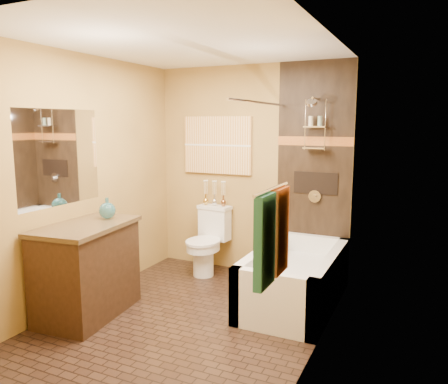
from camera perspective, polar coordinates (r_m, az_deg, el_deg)
The scene contains 23 objects.
floor at distance 4.30m, azimuth -4.46°, elevation -16.08°, with size 3.00×3.00×0.00m, color black.
wall_left at distance 4.65m, azimuth -17.62°, elevation 1.53°, with size 0.02×3.00×2.50m, color #AF8A44.
wall_right at distance 3.50m, azimuth 12.60°, elevation -0.59°, with size 0.02×3.00×2.50m, color #AF8A44.
wall_back at distance 5.28m, azimuth 3.47°, elevation 2.78°, with size 2.40×0.02×2.50m, color #AF8A44.
wall_front at distance 2.76m, azimuth -20.43°, elevation -3.49°, with size 2.40×0.02×2.50m, color #AF8A44.
ceiling at distance 3.95m, azimuth -4.93°, elevation 18.87°, with size 3.00×3.00×0.00m, color silver.
alcove_tile_back at distance 5.03m, azimuth 11.64°, elevation 2.31°, with size 0.85×0.01×2.50m, color black.
alcove_tile_right at distance 4.23m, azimuth 14.69°, elevation 0.96°, with size 0.01×1.50×2.50m, color black.
mosaic_band_back at distance 4.99m, azimuth 11.75°, elevation 6.52°, with size 0.85×0.01×0.10m, color #9A4B1C.
mosaic_band_right at distance 4.20m, azimuth 14.76°, elevation 5.97°, with size 0.01×1.50×0.10m, color #9A4B1C.
alcove_niche at distance 5.03m, azimuth 11.87°, elevation 1.16°, with size 0.50×0.01×0.25m, color black.
shower_fixtures at distance 4.89m, azimuth 11.78°, elevation 7.01°, with size 0.24×0.33×1.16m.
curtain_rod at distance 4.41m, azimuth 4.79°, elevation 11.57°, with size 0.03×0.03×1.55m, color silver.
towel_bar at distance 2.48m, azimuth 6.23°, elevation 0.37°, with size 0.02×0.02×0.55m, color silver.
towel_teal at distance 2.42m, azimuth 5.33°, elevation -6.41°, with size 0.05×0.22×0.52m, color #1D6056.
towel_rust at distance 2.65m, azimuth 7.26°, elevation -5.03°, with size 0.05×0.22×0.52m, color brown.
sunset_painting at distance 5.41m, azimuth -0.86°, elevation 6.14°, with size 0.90×0.04×0.70m, color #C7812E.
vanity_mirror at distance 4.38m, azimuth -20.67°, elevation 4.23°, with size 0.01×1.00×0.90m, color white.
bathtub at distance 4.57m, azimuth 9.29°, elevation -11.62°, with size 0.80×1.50×0.55m.
toilet at distance 5.35m, azimuth -2.10°, elevation -6.31°, with size 0.43×0.62×0.81m.
vanity at distance 4.40m, azimuth -17.47°, elevation -9.61°, with size 0.72×1.07×0.89m.
teal_bottle at distance 4.42m, azimuth -15.01°, elevation -2.07°, with size 0.16×0.16×0.26m, color #23626A, non-canonical shape.
bud_vases at distance 5.39m, azimuth -1.25°, elevation -0.06°, with size 0.31×0.06×0.30m.
Camera 1 is at (1.95, -3.37, 1.82)m, focal length 35.00 mm.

